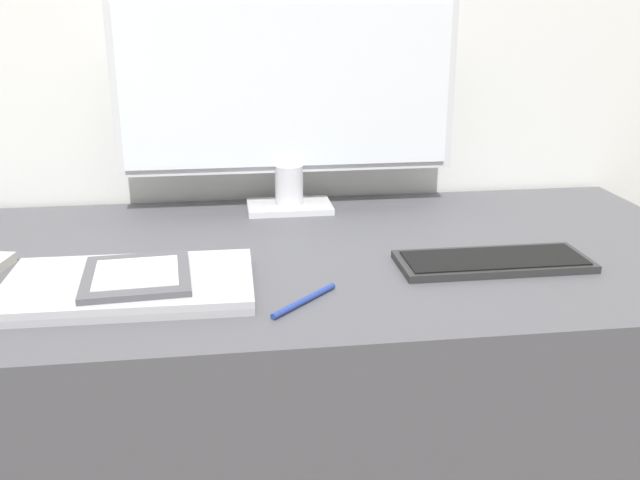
# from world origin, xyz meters

# --- Properties ---
(desk) EXTENTS (1.48, 0.68, 0.74)m
(desk) POSITION_xyz_m (0.00, 0.20, 0.37)
(desk) COLOR #4C4C51
(desk) RESTS_ON ground_plane
(monitor) EXTENTS (0.65, 0.11, 0.40)m
(monitor) POSITION_xyz_m (0.04, 0.46, 0.96)
(monitor) COLOR silver
(monitor) RESTS_ON desk
(keyboard) EXTENTS (0.30, 0.12, 0.01)m
(keyboard) POSITION_xyz_m (0.32, 0.10, 0.75)
(keyboard) COLOR #282828
(keyboard) RESTS_ON desk
(laptop) EXTENTS (0.35, 0.21, 0.02)m
(laptop) POSITION_xyz_m (-0.23, 0.07, 0.75)
(laptop) COLOR #A3A3A8
(laptop) RESTS_ON desk
(ereader) EXTENTS (0.16, 0.18, 0.01)m
(ereader) POSITION_xyz_m (-0.22, 0.06, 0.77)
(ereader) COLOR #4C4C51
(ereader) RESTS_ON laptop
(pen) EXTENTS (0.10, 0.10, 0.01)m
(pen) POSITION_xyz_m (0.01, -0.01, 0.75)
(pen) COLOR navy
(pen) RESTS_ON desk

